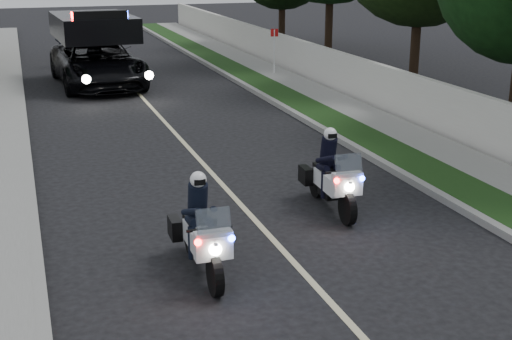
{
  "coord_description": "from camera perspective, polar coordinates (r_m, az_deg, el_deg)",
  "views": [
    {
      "loc": [
        -4.07,
        -10.15,
        5.02
      ],
      "look_at": [
        0.05,
        2.08,
        1.0
      ],
      "focal_mm": 49.42,
      "sensor_mm": 36.0,
      "label": 1
    }
  ],
  "objects": [
    {
      "name": "curb_right",
      "position": [
        22.3,
        3.38,
        4.45
      ],
      "size": [
        0.2,
        60.0,
        0.15
      ],
      "primitive_type": "cube",
      "color": "gray",
      "rests_on": "ground"
    },
    {
      "name": "tree_right_a",
      "position": [
        22.43,
        20.01,
        3.31
      ],
      "size": [
        5.26,
        5.26,
        8.68
      ],
      "primitive_type": null,
      "rotation": [
        0.0,
        0.0,
        -0.01
      ],
      "color": "#113611",
      "rests_on": "ground"
    },
    {
      "name": "police_moto_right",
      "position": [
        14.41,
        6.05,
        -3.19
      ],
      "size": [
        0.78,
        2.01,
        1.69
      ],
      "primitive_type": null,
      "rotation": [
        0.0,
        0.0,
        -0.04
      ],
      "color": "silver",
      "rests_on": "ground"
    },
    {
      "name": "curb_left",
      "position": [
        20.74,
        -18.16,
        2.63
      ],
      "size": [
        0.2,
        60.0,
        0.15
      ],
      "primitive_type": "cube",
      "color": "gray",
      "rests_on": "ground"
    },
    {
      "name": "ground",
      "position": [
        12.03,
        2.98,
        -7.39
      ],
      "size": [
        120.0,
        120.0,
        0.0
      ],
      "primitive_type": "plane",
      "color": "black",
      "rests_on": "ground"
    },
    {
      "name": "lane_marking",
      "position": [
        21.16,
        -7.0,
        3.45
      ],
      "size": [
        0.12,
        50.0,
        0.01
      ],
      "primitive_type": "cube",
      "color": "#BFB78C",
      "rests_on": "ground"
    },
    {
      "name": "police_suv",
      "position": [
        28.35,
        -12.59,
        6.68
      ],
      "size": [
        3.38,
        6.68,
        3.17
      ],
      "primitive_type": "imported",
      "rotation": [
        0.0,
        0.0,
        0.06
      ],
      "color": "black",
      "rests_on": "ground"
    },
    {
      "name": "cyclist",
      "position": [
        33.56,
        -15.3,
        8.09
      ],
      "size": [
        0.56,
        0.38,
        1.55
      ],
      "primitive_type": "imported",
      "rotation": [
        0.0,
        0.0,
        3.13
      ],
      "color": "black",
      "rests_on": "ground"
    },
    {
      "name": "bicycle",
      "position": [
        33.56,
        -15.3,
        8.09
      ],
      "size": [
        0.79,
        1.75,
        0.88
      ],
      "primitive_type": "imported",
      "rotation": [
        0.0,
        0.0,
        -0.12
      ],
      "color": "black",
      "rests_on": "ground"
    },
    {
      "name": "grass_verge",
      "position": [
        22.56,
        5.04,
        4.58
      ],
      "size": [
        1.2,
        60.0,
        0.16
      ],
      "primitive_type": "cube",
      "color": "#193814",
      "rests_on": "ground"
    },
    {
      "name": "tree_right_c",
      "position": [
        28.16,
        12.55,
        6.61
      ],
      "size": [
        7.06,
        7.06,
        10.5
      ],
      "primitive_type": null,
      "rotation": [
        0.0,
        0.0,
        0.13
      ],
      "color": "#19320F",
      "rests_on": "ground"
    },
    {
      "name": "sign_post",
      "position": [
        29.73,
        1.47,
        7.57
      ],
      "size": [
        0.39,
        0.39,
        2.04
      ],
      "primitive_type": null,
      "rotation": [
        0.0,
        0.0,
        -0.24
      ],
      "color": "#B60D2A",
      "rests_on": "ground"
    },
    {
      "name": "tree_right_d",
      "position": [
        34.41,
        5.83,
        8.82
      ],
      "size": [
        9.63,
        9.63,
        12.21
      ],
      "primitive_type": null,
      "rotation": [
        0.0,
        0.0,
        -0.41
      ],
      "color": "#174216",
      "rests_on": "ground"
    },
    {
      "name": "tree_right_e",
      "position": [
        39.64,
        2.08,
        10.01
      ],
      "size": [
        6.93,
        6.93,
        9.07
      ],
      "primitive_type": null,
      "rotation": [
        0.0,
        0.0,
        0.33
      ],
      "color": "black",
      "rests_on": "ground"
    },
    {
      "name": "sidewalk_right",
      "position": [
        23.1,
        8.0,
        4.78
      ],
      "size": [
        1.4,
        60.0,
        0.16
      ],
      "primitive_type": "cube",
      "color": "gray",
      "rests_on": "ground"
    },
    {
      "name": "police_moto_left",
      "position": [
        11.67,
        -4.36,
        -8.23
      ],
      "size": [
        0.73,
        2.0,
        1.69
      ],
      "primitive_type": null,
      "rotation": [
        0.0,
        0.0,
        -0.02
      ],
      "color": "silver",
      "rests_on": "ground"
    },
    {
      "name": "property_wall",
      "position": [
        23.43,
        10.28,
        6.52
      ],
      "size": [
        0.22,
        60.0,
        1.5
      ],
      "primitive_type": "cube",
      "color": "beige",
      "rests_on": "ground"
    }
  ]
}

